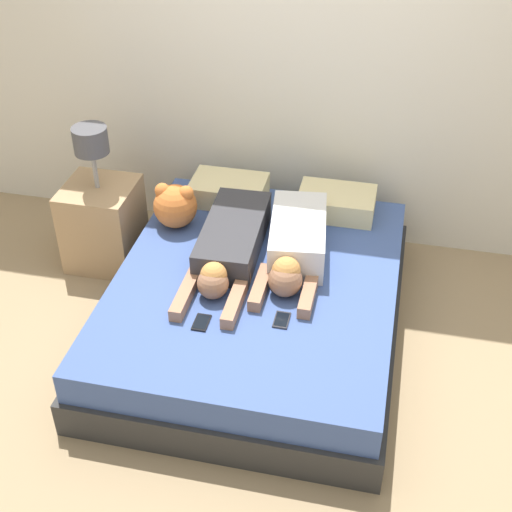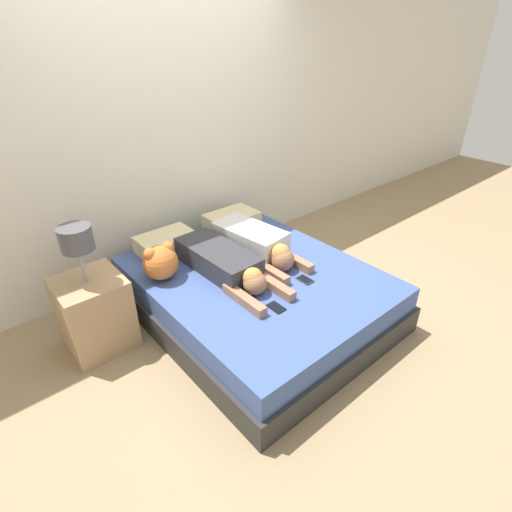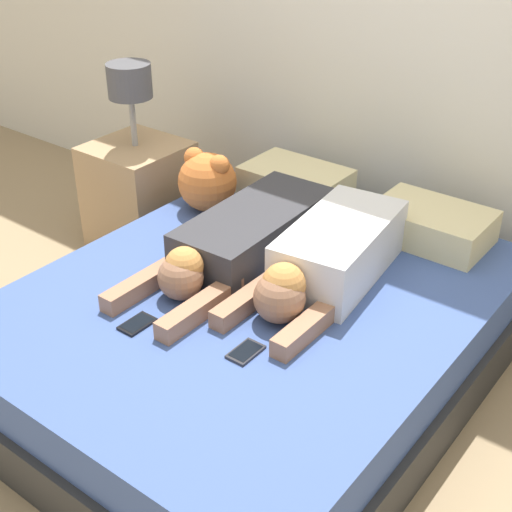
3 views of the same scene
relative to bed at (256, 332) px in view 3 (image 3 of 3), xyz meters
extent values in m
plane|color=#9E8460|center=(0.00, 0.00, -0.20)|extent=(12.00, 12.00, 0.00)
cube|color=silver|center=(0.00, 1.15, 1.10)|extent=(12.00, 0.06, 2.60)
cube|color=#2D2D2D|center=(0.00, 0.00, -0.09)|extent=(1.64, 2.00, 0.21)
cube|color=#3F5999|center=(0.00, 0.00, 0.11)|extent=(1.58, 1.94, 0.19)
cube|color=beige|center=(-0.36, 0.78, 0.28)|extent=(0.48, 0.33, 0.15)
cube|color=beige|center=(0.36, 0.78, 0.28)|extent=(0.48, 0.33, 0.15)
cube|color=#333338|center=(-0.19, 0.25, 0.30)|extent=(0.35, 0.77, 0.18)
sphere|color=#A37051|center=(-0.19, -0.21, 0.29)|extent=(0.17, 0.17, 0.17)
sphere|color=#D18C47|center=(-0.19, -0.19, 0.33)|extent=(0.15, 0.15, 0.15)
cube|color=#A37051|center=(-0.33, -0.26, 0.24)|extent=(0.07, 0.42, 0.07)
cube|color=#A37051|center=(-0.05, -0.26, 0.24)|extent=(0.07, 0.42, 0.07)
cube|color=silver|center=(0.19, 0.30, 0.32)|extent=(0.39, 0.67, 0.23)
sphere|color=#A37051|center=(0.19, -0.11, 0.30)|extent=(0.19, 0.19, 0.19)
sphere|color=#D18C47|center=(0.19, -0.08, 0.34)|extent=(0.16, 0.16, 0.16)
cube|color=#A37051|center=(0.05, -0.13, 0.24)|extent=(0.07, 0.35, 0.07)
cube|color=#A37051|center=(0.32, -0.13, 0.24)|extent=(0.07, 0.35, 0.07)
cube|color=black|center=(-0.19, -0.44, 0.21)|extent=(0.08, 0.13, 0.01)
cube|color=black|center=(-0.19, -0.44, 0.21)|extent=(0.07, 0.11, 0.00)
cube|color=#2D2D33|center=(0.21, -0.33, 0.21)|extent=(0.08, 0.13, 0.01)
cube|color=black|center=(0.21, -0.33, 0.21)|extent=(0.07, 0.11, 0.00)
sphere|color=orange|center=(-0.60, 0.42, 0.34)|extent=(0.27, 0.27, 0.27)
sphere|color=orange|center=(-0.68, 0.42, 0.44)|extent=(0.10, 0.10, 0.10)
sphere|color=orange|center=(-0.53, 0.42, 0.44)|extent=(0.10, 0.10, 0.10)
cube|color=tan|center=(-1.14, 0.48, 0.09)|extent=(0.45, 0.45, 0.57)
cylinder|color=#999999|center=(-1.14, 0.48, 0.50)|extent=(0.03, 0.03, 0.25)
cylinder|color=#4C4C51|center=(-1.14, 0.48, 0.70)|extent=(0.22, 0.22, 0.17)
camera|label=1|loc=(0.69, -3.11, 2.70)|focal=50.00mm
camera|label=2|loc=(-1.75, -2.04, 1.91)|focal=28.00mm
camera|label=3|loc=(1.41, -1.83, 1.71)|focal=50.00mm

